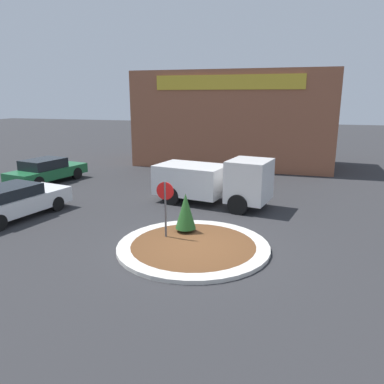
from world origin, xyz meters
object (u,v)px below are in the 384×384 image
object	(u,v)px
utility_truck	(214,180)
parked_sedan_white	(13,201)
parked_sedan_green	(46,170)
stop_sign	(165,201)

from	to	relation	value
utility_truck	parked_sedan_white	size ratio (longest dim) A/B	1.14
parked_sedan_green	parked_sedan_white	distance (m)	6.44
parked_sedan_green	stop_sign	bearing A→B (deg)	-112.87
parked_sedan_white	parked_sedan_green	bearing A→B (deg)	36.24
utility_truck	parked_sedan_green	xyz separation A→B (m)	(-10.15, 1.61, -0.41)
utility_truck	stop_sign	bearing A→B (deg)	-86.34
utility_truck	parked_sedan_white	world-z (taller)	utility_truck
utility_truck	parked_sedan_white	xyz separation A→B (m)	(-7.36, -4.19, -0.42)
utility_truck	parked_sedan_white	bearing A→B (deg)	-140.09
stop_sign	parked_sedan_green	xyz separation A→B (m)	(-9.60, 6.39, -0.70)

